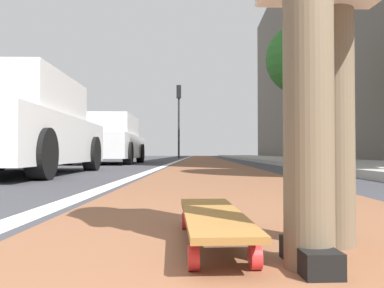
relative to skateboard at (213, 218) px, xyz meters
name	(u,v)px	position (x,y,z in m)	size (l,w,h in m)	color
ground_plane	(209,165)	(9.19, -0.20, -0.09)	(80.00, 80.00, 0.00)	#38383D
bike_lane_paint	(203,158)	(23.19, -0.20, -0.09)	(56.00, 1.94, 0.00)	brown
lane_stripe_white	(182,159)	(19.19, 0.92, -0.09)	(52.00, 0.16, 0.01)	silver
sidewalk_curb	(278,159)	(17.19, -3.60, -0.04)	(52.00, 3.20, 0.11)	#9E9B93
building_facade	(320,38)	(21.19, -6.74, 6.74)	(40.00, 1.20, 13.66)	#686055
skateboard	(213,218)	(0.00, 0.00, 0.00)	(0.85, 0.26, 0.11)	red
parked_car_near	(13,128)	(4.58, 2.85, 0.61)	(4.31, 2.09, 1.47)	silver
parked_car_mid	(108,141)	(10.94, 2.88, 0.61)	(4.51, 1.97, 1.48)	silver
traffic_light	(179,108)	(23.41, 1.32, 3.03)	(0.33, 0.28, 4.54)	#2D2D2D
street_tree_mid	(302,59)	(11.24, -3.20, 3.18)	(2.28, 2.28, 4.44)	brown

